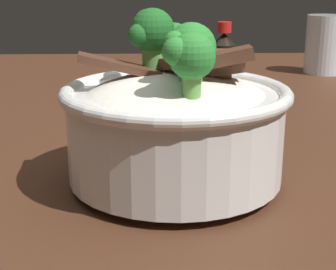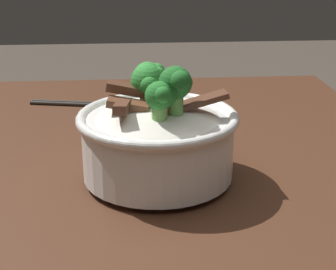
{
  "view_description": "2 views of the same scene",
  "coord_description": "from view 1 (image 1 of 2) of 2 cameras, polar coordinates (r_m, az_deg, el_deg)",
  "views": [
    {
      "loc": [
        -0.6,
        0.05,
        0.96
      ],
      "look_at": [
        -0.14,
        0.03,
        0.81
      ],
      "focal_mm": 55.46,
      "sensor_mm": 36.0,
      "label": 1
    },
    {
      "loc": [
        0.47,
        -0.01,
        1.07
      ],
      "look_at": [
        -0.2,
        0.04,
        0.82
      ],
      "focal_mm": 56.27,
      "sensor_mm": 36.0,
      "label": 2
    }
  ],
  "objects": [
    {
      "name": "rice_bowl",
      "position": [
        0.47,
        0.82,
        2.01
      ],
      "size": [
        0.21,
        0.21,
        0.16
      ],
      "color": "white",
      "rests_on": "dining_table"
    },
    {
      "name": "soy_sauce_bottle",
      "position": [
        0.9,
        6.11,
        8.35
      ],
      "size": [
        0.04,
        0.04,
        0.11
      ],
      "color": "black",
      "rests_on": "dining_table"
    },
    {
      "name": "dining_table",
      "position": [
        0.68,
        2.48,
        -9.2
      ],
      "size": [
        1.33,
        0.83,
        0.77
      ],
      "color": "#472819",
      "rests_on": "ground"
    },
    {
      "name": "drinking_glass",
      "position": [
        1.06,
        16.84,
        9.06
      ],
      "size": [
        0.08,
        0.08,
        0.11
      ],
      "color": "white",
      "rests_on": "dining_table"
    }
  ]
}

